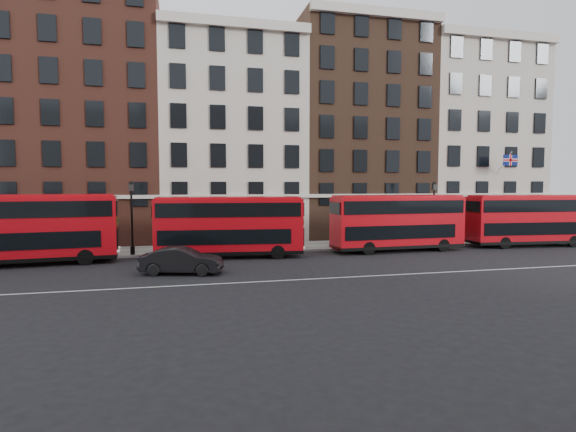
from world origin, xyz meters
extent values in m
plane|color=black|center=(0.00, 0.00, 0.00)|extent=(120.00, 120.00, 0.00)
cube|color=gray|center=(0.00, 10.50, 0.07)|extent=(80.00, 5.00, 0.15)
cube|color=gray|center=(0.00, 8.00, 0.08)|extent=(80.00, 0.30, 0.16)
cube|color=white|center=(0.00, -2.00, 0.01)|extent=(70.00, 0.12, 0.01)
cube|color=brown|center=(-12.80, 18.00, 11.00)|extent=(12.80, 10.00, 22.00)
cube|color=#BAB3A4|center=(0.00, 18.00, 9.50)|extent=(12.80, 10.00, 19.00)
cube|color=beige|center=(0.00, 12.75, 18.60)|extent=(12.80, 0.50, 0.80)
cube|color=brown|center=(12.80, 18.00, 10.50)|extent=(12.80, 10.00, 21.00)
cube|color=beige|center=(12.80, 12.75, 20.60)|extent=(12.80, 0.50, 0.80)
cube|color=beige|center=(25.60, 18.00, 10.00)|extent=(12.80, 10.00, 20.00)
cube|color=beige|center=(25.60, 12.75, 19.60)|extent=(12.80, 0.50, 0.80)
cube|color=red|center=(-14.36, 6.37, 2.39)|extent=(10.97, 3.54, 4.06)
cube|color=black|center=(-14.36, 6.37, 0.48)|extent=(10.98, 3.58, 0.25)
cube|color=black|center=(-14.66, 6.34, 1.69)|extent=(9.75, 3.51, 1.08)
cube|color=black|center=(-14.36, 6.37, 3.65)|extent=(10.57, 3.59, 1.03)
cube|color=red|center=(-14.36, 6.37, 4.47)|extent=(10.65, 3.31, 0.18)
cube|color=black|center=(-8.95, 6.86, 1.59)|extent=(0.29, 2.26, 1.34)
cube|color=black|center=(-8.95, 6.86, 2.69)|extent=(0.26, 1.95, 0.43)
cylinder|color=black|center=(-10.78, 5.54, 0.51)|extent=(1.05, 0.38, 1.03)
cylinder|color=black|center=(-10.99, 7.83, 0.51)|extent=(1.05, 0.38, 1.03)
cube|color=red|center=(-1.40, 6.37, 2.27)|extent=(10.44, 3.48, 3.85)
cube|color=black|center=(-1.40, 6.37, 0.46)|extent=(10.44, 3.52, 0.23)
cube|color=black|center=(-1.69, 6.40, 1.61)|extent=(9.28, 3.44, 1.02)
cube|color=black|center=(-1.40, 6.37, 3.46)|extent=(10.06, 3.52, 0.98)
cube|color=red|center=(-1.40, 6.37, 4.24)|extent=(10.13, 3.26, 0.18)
cube|color=black|center=(3.74, 5.83, 1.51)|extent=(0.30, 2.14, 1.27)
cube|color=black|center=(3.74, 5.83, 2.56)|extent=(0.27, 1.85, 0.41)
cylinder|color=black|center=(1.79, 4.94, 0.49)|extent=(1.00, 0.37, 0.98)
cylinder|color=black|center=(2.02, 7.11, 0.49)|extent=(1.00, 0.37, 0.98)
cylinder|color=black|center=(-4.42, 5.58, 0.49)|extent=(1.00, 0.37, 0.98)
cylinder|color=black|center=(-4.19, 7.76, 0.49)|extent=(1.00, 0.37, 0.98)
cube|color=red|center=(11.62, 6.37, 2.29)|extent=(10.43, 2.80, 3.90)
cube|color=black|center=(11.62, 6.37, 0.46)|extent=(10.43, 2.84, 0.24)
cube|color=black|center=(11.33, 6.36, 1.63)|extent=(9.25, 2.84, 1.04)
cube|color=black|center=(11.62, 6.37, 3.50)|extent=(10.04, 2.86, 0.99)
cube|color=red|center=(11.62, 6.37, 4.29)|extent=(10.13, 2.59, 0.18)
cube|color=black|center=(16.84, 6.53, 1.53)|extent=(0.15, 2.17, 1.28)
cube|color=black|center=(16.84, 6.53, 2.58)|extent=(0.14, 1.88, 0.41)
cylinder|color=black|center=(15.01, 5.37, 0.49)|extent=(0.99, 0.31, 0.99)
cylinder|color=black|center=(14.94, 7.58, 0.49)|extent=(0.99, 0.31, 0.99)
cylinder|color=black|center=(8.70, 5.17, 0.49)|extent=(0.99, 0.31, 0.99)
cylinder|color=black|center=(8.63, 7.38, 0.49)|extent=(0.99, 0.31, 0.99)
cube|color=red|center=(23.67, 6.37, 2.27)|extent=(10.40, 3.24, 3.85)
cube|color=black|center=(23.67, 6.37, 0.46)|extent=(10.40, 3.28, 0.23)
cube|color=black|center=(23.38, 6.39, 1.61)|extent=(9.24, 3.23, 1.02)
cube|color=black|center=(23.67, 6.37, 3.46)|extent=(10.01, 3.29, 0.97)
cube|color=red|center=(23.67, 6.37, 4.24)|extent=(10.09, 3.02, 0.18)
cylinder|color=black|center=(26.89, 5.02, 0.49)|extent=(0.99, 0.35, 0.97)
cylinder|color=black|center=(27.06, 7.19, 0.49)|extent=(0.99, 0.35, 0.97)
cylinder|color=black|center=(20.67, 5.51, 0.49)|extent=(0.99, 0.35, 0.97)
cylinder|color=black|center=(20.84, 7.69, 0.49)|extent=(0.99, 0.35, 0.97)
imported|color=black|center=(-4.75, 1.17, 0.78)|extent=(4.98, 2.77, 1.56)
cylinder|color=black|center=(-8.17, 8.45, 2.45)|extent=(0.14, 0.14, 4.60)
cylinder|color=black|center=(-8.17, 8.45, 0.45)|extent=(0.32, 0.32, 0.60)
cube|color=#262626|center=(-8.17, 8.45, 5.00)|extent=(0.32, 0.32, 0.55)
cone|color=black|center=(-8.17, 8.45, 5.35)|extent=(0.44, 0.44, 0.25)
cylinder|color=black|center=(16.33, 8.95, 2.45)|extent=(0.14, 0.14, 4.60)
cylinder|color=black|center=(16.33, 8.95, 0.45)|extent=(0.32, 0.32, 0.60)
cube|color=#262626|center=(16.33, 8.95, 5.00)|extent=(0.32, 0.32, 0.55)
cone|color=black|center=(16.33, 8.95, 5.35)|extent=(0.44, 0.44, 0.25)
cylinder|color=black|center=(22.18, 8.56, 1.45)|extent=(0.12, 0.12, 2.60)
cube|color=black|center=(22.18, 8.41, 3.05)|extent=(0.25, 0.30, 0.75)
sphere|color=red|center=(22.18, 8.24, 3.27)|extent=(0.14, 0.14, 0.14)
sphere|color=#0C9919|center=(22.18, 8.24, 2.83)|extent=(0.14, 0.14, 0.14)
camera|label=1|loc=(-4.76, -25.39, 5.19)|focal=28.00mm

